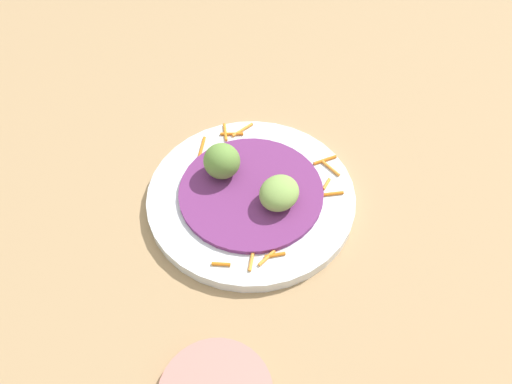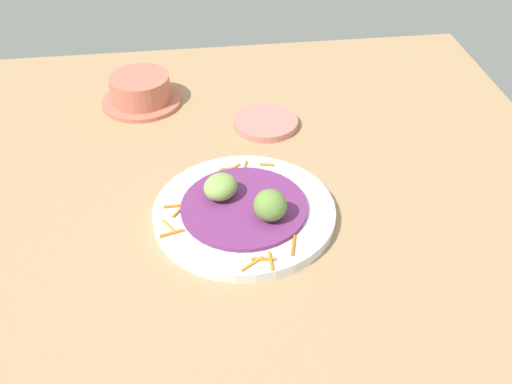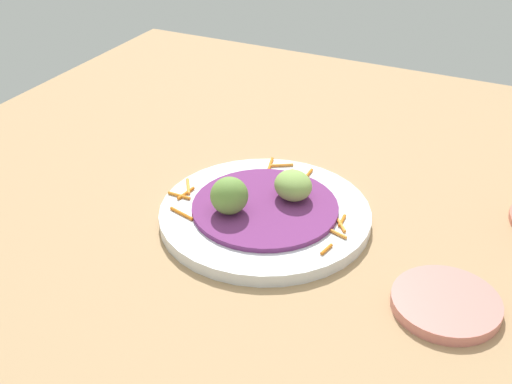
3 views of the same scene
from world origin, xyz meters
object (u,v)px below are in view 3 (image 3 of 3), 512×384
at_px(side_plate_small, 446,303).
at_px(main_plate, 262,214).
at_px(guac_scoop_left, 294,185).
at_px(guac_scoop_center, 229,196).

bearing_deg(side_plate_small, main_plate, 74.81).
distance_m(guac_scoop_left, guac_scoop_center, 0.08).
relative_size(guac_scoop_left, side_plate_small, 0.46).
relative_size(main_plate, guac_scoop_center, 5.68).
relative_size(main_plate, side_plate_small, 2.33).
bearing_deg(guac_scoop_center, side_plate_small, -97.04).
distance_m(guac_scoop_left, side_plate_small, 0.23).
height_order(main_plate, guac_scoop_left, guac_scoop_left).
bearing_deg(main_plate, side_plate_small, -105.19).
bearing_deg(guac_scoop_center, main_plate, -40.92).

